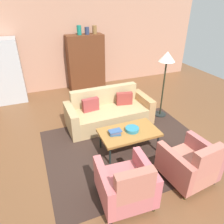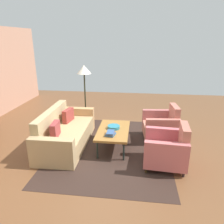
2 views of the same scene
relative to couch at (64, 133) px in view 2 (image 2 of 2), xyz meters
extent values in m
plane|color=brown|center=(-0.15, -0.91, -0.29)|extent=(11.01, 11.01, 0.00)
cube|color=#34241E|center=(0.00, -1.14, -0.28)|extent=(3.40, 2.60, 0.01)
cube|color=tan|center=(0.00, -0.09, -0.08)|extent=(1.75, 0.92, 0.42)
cube|color=tan|center=(0.00, 0.27, 0.14)|extent=(1.74, 0.20, 0.86)
cube|color=tan|center=(0.96, -0.08, 0.02)|extent=(0.19, 0.90, 0.62)
cube|color=tan|center=(-0.96, -0.10, 0.02)|extent=(0.19, 0.90, 0.62)
cube|color=#933731|center=(0.45, 0.02, 0.29)|extent=(0.42, 0.19, 0.32)
cube|color=#943939|center=(-0.45, 0.01, 0.29)|extent=(0.41, 0.16, 0.32)
cylinder|color=black|center=(-0.53, -0.91, -0.09)|extent=(0.04, 0.04, 0.40)
cylinder|color=#1F2726|center=(0.53, -0.91, -0.09)|extent=(0.04, 0.04, 0.40)
cylinder|color=#1F2825|center=(-0.53, -1.47, -0.09)|extent=(0.04, 0.04, 0.40)
cylinder|color=black|center=(0.53, -1.47, -0.09)|extent=(0.04, 0.04, 0.40)
cube|color=#9E6B32|center=(0.00, -1.19, 0.14)|extent=(1.20, 0.70, 0.05)
cylinder|color=black|center=(-0.91, -1.92, -0.24)|extent=(0.05, 0.05, 0.10)
cylinder|color=#2F2816|center=(-0.24, -1.97, -0.24)|extent=(0.05, 0.05, 0.10)
cylinder|color=#2C1E1E|center=(-0.96, -2.60, -0.24)|extent=(0.05, 0.05, 0.10)
cylinder|color=#312B12|center=(-0.28, -2.65, -0.24)|extent=(0.05, 0.05, 0.10)
cube|color=#BF6465|center=(-0.60, -2.29, -0.04)|extent=(0.61, 0.84, 0.30)
cube|color=#B76B5A|center=(-0.62, -2.62, 0.20)|extent=(0.57, 0.18, 0.78)
cube|color=#C56565|center=(-0.94, -2.26, 0.09)|extent=(0.17, 0.81, 0.56)
cube|color=#C66269|center=(-0.26, -2.31, 0.09)|extent=(0.17, 0.81, 0.56)
cylinder|color=black|center=(0.23, -1.98, -0.24)|extent=(0.05, 0.05, 0.10)
cylinder|color=#3B211A|center=(0.91, -1.92, -0.24)|extent=(0.05, 0.05, 0.10)
cylinder|color=#322810|center=(0.30, -2.66, -0.24)|extent=(0.05, 0.05, 0.10)
cylinder|color=#352621|center=(0.97, -2.59, -0.24)|extent=(0.05, 0.05, 0.10)
cube|color=#BF7360|center=(0.60, -2.29, -0.04)|extent=(0.63, 0.85, 0.30)
cube|color=#BE6F5F|center=(0.63, -2.61, 0.20)|extent=(0.57, 0.19, 0.78)
cube|color=#BC685B|center=(0.26, -2.32, 0.09)|extent=(0.20, 0.81, 0.56)
cube|color=#B56563|center=(0.94, -2.25, 0.09)|extent=(0.20, 0.81, 0.56)
cylinder|color=teal|center=(0.07, -1.19, 0.20)|extent=(0.28, 0.28, 0.07)
cube|color=#325D8C|center=(-0.30, -1.16, 0.18)|extent=(0.25, 0.23, 0.03)
cube|color=#5F566B|center=(-0.30, -1.16, 0.21)|extent=(0.22, 0.19, 0.03)
cube|color=#355689|center=(-0.30, -1.16, 0.23)|extent=(0.25, 0.15, 0.02)
cylinder|color=black|center=(1.45, -0.18, -0.27)|extent=(0.32, 0.32, 0.03)
cylinder|color=#262B1B|center=(1.45, -0.18, 0.47)|extent=(0.04, 0.04, 1.45)
cone|color=silver|center=(1.45, -0.18, 1.31)|extent=(0.40, 0.40, 0.24)
camera|label=1|loc=(-1.63, -4.32, 2.57)|focal=33.46mm
camera|label=2|loc=(-4.44, -1.71, 2.13)|focal=34.25mm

